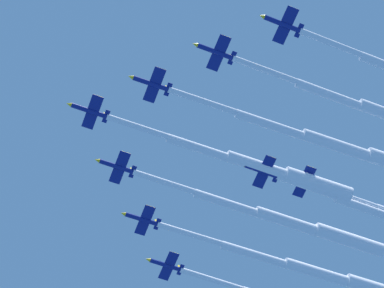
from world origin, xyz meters
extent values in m
cylinder|color=navy|center=(-16.28, -18.87, 194.91)|extent=(6.86, 7.57, 1.22)
cone|color=yellow|center=(-19.61, -22.66, 194.91)|extent=(1.73, 1.74, 1.16)
cylinder|color=black|center=(-13.14, -15.30, 194.91)|extent=(1.09, 1.06, 0.92)
ellipsoid|color=black|center=(-17.62, -20.32, 195.37)|extent=(1.88, 1.98, 0.77)
cube|color=navy|center=(-15.91, -18.47, 194.86)|extent=(8.06, 7.55, 1.14)
cube|color=yellow|center=(-13.05, -20.99, 195.39)|extent=(2.05, 2.19, 0.18)
cube|color=yellow|center=(-18.79, -15.94, 194.47)|extent=(2.05, 2.19, 0.18)
cube|color=navy|center=(-13.78, -16.03, 194.91)|extent=(3.12, 2.93, 0.48)
cube|color=yellow|center=(-13.86, -15.95, 195.85)|extent=(1.18, 1.28, 1.90)
cylinder|color=white|center=(-8.04, -9.50, 194.91)|extent=(12.44, 13.85, 1.56)
cylinder|color=white|center=(1.54, 1.84, 194.87)|extent=(13.03, 14.36, 2.34)
cylinder|color=white|center=(11.65, 12.72, 194.92)|extent=(13.61, 14.88, 3.11)
cylinder|color=white|center=(21.78, 23.58, 194.97)|extent=(14.20, 15.39, 3.89)
cylinder|color=navy|center=(-0.32, -18.53, 194.50)|extent=(6.89, 7.55, 1.23)
cone|color=yellow|center=(-3.67, -22.31, 194.50)|extent=(1.74, 1.75, 1.17)
cylinder|color=black|center=(2.84, -14.98, 194.50)|extent=(1.09, 1.06, 0.92)
ellipsoid|color=black|center=(-1.67, -19.97, 194.97)|extent=(1.89, 1.98, 0.77)
cube|color=navy|center=(0.05, -18.13, 194.45)|extent=(8.04, 7.56, 1.18)
cube|color=yellow|center=(2.90, -20.66, 195.00)|extent=(2.06, 2.19, 0.19)
cube|color=yellow|center=(-2.82, -15.59, 194.05)|extent=(2.06, 2.19, 0.19)
cube|color=navy|center=(2.19, -15.70, 194.50)|extent=(3.11, 2.94, 0.50)
cube|color=yellow|center=(2.11, -15.63, 195.45)|extent=(1.19, 1.28, 1.90)
cylinder|color=white|center=(8.52, -8.57, 194.50)|extent=(13.78, 15.26, 1.56)
cylinder|color=white|center=(19.27, 3.99, 194.47)|extent=(14.37, 15.77, 2.34)
cylinder|color=white|center=(30.55, 16.08, 194.52)|extent=(14.95, 16.29, 3.13)
cylinder|color=navy|center=(-18.29, -3.03, 194.86)|extent=(6.85, 7.61, 1.25)
cone|color=yellow|center=(-21.60, -6.84, 194.86)|extent=(1.75, 1.76, 1.19)
cylinder|color=black|center=(-15.17, 0.55, 194.86)|extent=(1.10, 1.07, 0.94)
ellipsoid|color=black|center=(-19.64, -4.48, 195.33)|extent=(1.89, 1.99, 0.79)
cube|color=navy|center=(-17.93, -2.63, 194.81)|extent=(8.06, 7.50, 1.39)
cube|color=yellow|center=(-15.06, -5.12, 195.45)|extent=(2.04, 2.20, 0.20)
cube|color=yellow|center=(-20.81, -0.12, 194.31)|extent=(2.04, 2.20, 0.20)
cube|color=navy|center=(-15.81, -0.18, 194.86)|extent=(3.12, 2.92, 0.57)
cube|color=yellow|center=(-15.91, -0.09, 195.80)|extent=(1.22, 1.32, 1.90)
cylinder|color=white|center=(-9.76, 6.78, 194.86)|extent=(13.20, 14.85, 1.59)
cylinder|color=white|center=(0.45, 18.97, 194.82)|extent=(13.80, 15.37, 2.39)
cylinder|color=white|center=(11.19, 30.71, 194.88)|extent=(14.40, 15.89, 3.18)
cylinder|color=white|center=(21.95, 42.42, 194.95)|extent=(15.00, 16.41, 3.98)
cylinder|color=navy|center=(15.64, -18.20, 196.02)|extent=(6.77, 7.63, 1.21)
cone|color=yellow|center=(12.36, -22.03, 196.02)|extent=(1.72, 1.73, 1.15)
cylinder|color=black|center=(18.73, -14.59, 196.02)|extent=(1.08, 1.04, 0.91)
ellipsoid|color=black|center=(14.32, -19.67, 196.48)|extent=(1.86, 1.98, 0.75)
cube|color=navy|center=(16.00, -17.79, 195.97)|extent=(8.12, 7.49, 1.01)
cube|color=yellow|center=(18.91, -20.27, 196.43)|extent=(2.03, 2.21, 0.17)
cube|color=yellow|center=(13.08, -15.30, 195.64)|extent=(2.03, 2.21, 0.17)
cube|color=navy|center=(18.10, -15.32, 196.02)|extent=(3.14, 2.91, 0.43)
cube|color=yellow|center=(18.03, -15.26, 196.96)|extent=(1.15, 1.27, 1.90)
cylinder|color=white|center=(24.05, -8.36, 196.02)|extent=(12.95, 14.79, 1.54)
cylinder|color=white|center=(34.07, 3.82, 195.99)|extent=(13.54, 15.29, 2.31)
cylinder|color=navy|center=(-20.30, 12.80, 194.37)|extent=(6.87, 7.53, 1.20)
cone|color=yellow|center=(-23.65, 9.03, 194.37)|extent=(1.72, 1.73, 1.14)
cylinder|color=black|center=(-17.14, 16.36, 194.37)|extent=(1.07, 1.05, 0.90)
ellipsoid|color=black|center=(-21.64, 11.35, 194.84)|extent=(1.88, 1.97, 0.75)
cube|color=navy|center=(-19.93, 13.21, 194.32)|extent=(8.05, 7.58, 0.97)
cube|color=yellow|center=(-17.07, 10.67, 194.78)|extent=(2.06, 2.19, 0.17)
cube|color=yellow|center=(-22.80, 15.75, 194.01)|extent=(2.06, 2.19, 0.17)
cube|color=navy|center=(-17.79, 15.63, 194.37)|extent=(3.12, 2.94, 0.42)
cube|color=yellow|center=(-17.86, 15.70, 195.32)|extent=(1.16, 1.25, 1.90)
cylinder|color=white|center=(-11.27, 22.98, 194.37)|extent=(14.21, 15.73, 1.53)
cylinder|color=white|center=(-0.13, 35.98, 194.34)|extent=(14.78, 16.24, 2.30)
cylinder|color=white|center=(11.53, 48.50, 194.39)|extent=(15.35, 16.75, 3.06)
cylinder|color=navy|center=(31.61, -17.86, 194.82)|extent=(6.73, 7.69, 1.24)
cone|color=yellow|center=(28.36, -21.73, 194.82)|extent=(1.74, 1.75, 1.18)
cylinder|color=black|center=(34.66, -14.22, 194.82)|extent=(1.10, 1.06, 0.93)
ellipsoid|color=black|center=(30.28, -19.34, 195.28)|extent=(1.87, 2.00, 0.78)
cube|color=navy|center=(31.96, -17.45, 194.77)|extent=(8.13, 7.43, 1.26)
cube|color=yellow|center=(34.87, -19.90, 195.36)|extent=(2.02, 2.22, 0.19)
cube|color=yellow|center=(29.03, -14.99, 194.33)|extent=(2.02, 2.22, 0.19)
cube|color=navy|center=(34.03, -14.96, 194.82)|extent=(3.15, 2.89, 0.53)
cube|color=yellow|center=(33.94, -14.88, 195.76)|extent=(1.19, 1.31, 1.90)
cylinder|color=white|center=(39.69, -8.22, 194.82)|extent=(12.34, 14.28, 1.57)
cylinder|color=navy|center=(-22.30, 28.64, 195.34)|extent=(6.79, 7.63, 1.23)
cone|color=yellow|center=(-25.59, 24.81, 195.34)|extent=(1.73, 1.75, 1.17)
cylinder|color=black|center=(-19.21, 32.25, 195.34)|extent=(1.09, 1.05, 0.92)
ellipsoid|color=black|center=(-23.64, 27.18, 195.80)|extent=(1.87, 1.99, 0.77)
cube|color=navy|center=(-21.95, 29.05, 195.29)|extent=(8.10, 7.49, 1.17)
cube|color=yellow|center=(-19.05, 26.57, 195.83)|extent=(2.03, 2.21, 0.19)
cube|color=yellow|center=(-24.86, 31.54, 194.89)|extent=(2.03, 2.21, 0.19)
cube|color=navy|center=(-19.85, 31.51, 195.34)|extent=(3.14, 2.91, 0.49)
cube|color=yellow|center=(-19.93, 31.59, 196.28)|extent=(1.18, 1.29, 1.90)
cylinder|color=white|center=(-13.28, 39.17, 195.34)|extent=(14.38, 16.41, 1.56)
cylinder|color=navy|center=(11.63, 13.48, 194.07)|extent=(6.76, 7.69, 1.25)
cone|color=yellow|center=(8.37, 9.61, 194.07)|extent=(1.75, 1.76, 1.19)
cylinder|color=black|center=(14.69, 17.11, 194.07)|extent=(1.11, 1.06, 0.94)
ellipsoid|color=black|center=(10.30, 12.01, 194.54)|extent=(1.88, 2.00, 0.79)
cube|color=navy|center=(11.98, 13.89, 194.02)|extent=(8.11, 7.43, 1.41)
cube|color=yellow|center=(14.88, 11.44, 194.68)|extent=(2.02, 2.21, 0.21)
cube|color=yellow|center=(9.06, 16.34, 193.51)|extent=(2.02, 2.21, 0.21)
cube|color=navy|center=(14.06, 16.37, 194.07)|extent=(3.14, 2.89, 0.58)
cube|color=yellow|center=(13.95, 16.46, 195.01)|extent=(1.21, 1.33, 1.90)
cylinder|color=white|center=(19.94, 23.35, 194.07)|extent=(12.85, 14.84, 1.60)
cylinder|color=white|center=(29.83, 35.55, 194.03)|extent=(13.46, 15.36, 2.39)
cylinder|color=navy|center=(18.60, 21.56, 195.81)|extent=(6.75, 7.65, 1.22)
cone|color=yellow|center=(15.33, 17.72, 195.81)|extent=(1.72, 1.74, 1.16)
cylinder|color=black|center=(21.68, 25.18, 195.81)|extent=(1.08, 1.05, 0.91)
ellipsoid|color=black|center=(17.28, 20.09, 196.28)|extent=(1.86, 1.99, 0.76)
cube|color=navy|center=(18.95, 21.97, 195.76)|extent=(8.12, 7.47, 1.09)
cube|color=yellow|center=(21.86, 19.50, 196.27)|extent=(2.03, 2.21, 0.18)
cube|color=yellow|center=(16.03, 24.45, 195.40)|extent=(2.03, 2.21, 0.18)
cube|color=navy|center=(21.05, 24.44, 195.81)|extent=(3.14, 2.90, 0.46)
cube|color=yellow|center=(20.97, 24.51, 196.76)|extent=(1.16, 1.28, 1.90)
cylinder|color=white|center=(27.17, 31.65, 195.81)|extent=(13.38, 15.36, 1.55)
camera|label=1|loc=(49.27, -93.90, 17.33)|focal=83.11mm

